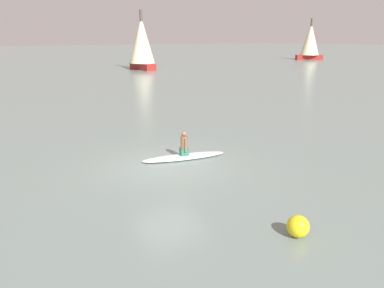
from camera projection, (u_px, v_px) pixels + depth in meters
ground_plane at (169, 166)px, 13.69m from camera, size 400.00×400.00×0.00m
surfboard at (184, 157)px, 14.51m from camera, size 3.36×1.38×0.13m
person_paddler at (184, 145)px, 14.38m from camera, size 0.35×0.41×0.92m
sailboat_near_right at (310, 41)px, 75.21m from camera, size 5.20×4.94×7.87m
sailboat_near_left at (142, 42)px, 52.43m from camera, size 3.66×5.02×7.96m
buoy_marker at (298, 226)px, 8.79m from camera, size 0.52×0.52×0.52m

